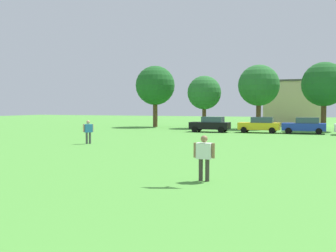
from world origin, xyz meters
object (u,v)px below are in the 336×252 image
Objects in this scene: parked_car_black_0 at (211,124)px; tree_center_left at (259,86)px; tree_left at (204,93)px; adult_bystander at (204,154)px; parked_car_yellow_1 at (260,125)px; parked_car_blue_2 at (305,125)px; bystander_near_trees at (88,130)px; tree_far_left at (155,86)px; tree_center_right at (324,84)px.

tree_center_left is (3.97, 8.20, 4.52)m from parked_car_black_0.
tree_left is (-2.80, 7.39, 3.68)m from parked_car_black_0.
adult_bystander is 37.42m from tree_center_left.
parked_car_yellow_1 is 0.64× the size of tree_left.
tree_center_left is (-1.25, 7.49, 4.52)m from parked_car_yellow_1.
adult_bystander reaches higher than parked_car_blue_2.
tree_center_left reaches higher than bystander_near_trees.
bystander_near_trees is 0.41× the size of parked_car_yellow_1.
tree_far_left is 1.24× the size of tree_left.
parked_car_black_0 is at bearing -151.00° from tree_center_right.
tree_left is at bearing -27.71° from parked_car_blue_2.
tree_center_right is (11.56, 6.40, 4.44)m from parked_car_black_0.
parked_car_yellow_1 is at bearing -174.48° from bystander_near_trees.
tree_center_left is at bearing -0.31° from tree_far_left.
tree_far_left is at bearing -133.26° from bystander_near_trees.
parked_car_black_0 is 10.17m from tree_center_left.
parked_car_yellow_1 is 1.00× the size of parked_car_blue_2.
tree_far_left reaches higher than bystander_near_trees.
parked_car_black_0 is at bearing -160.87° from bystander_near_trees.
parked_car_blue_2 is at bearing -179.16° from parked_car_yellow_1.
tree_far_left is (-9.97, 8.28, 4.75)m from parked_car_black_0.
parked_car_black_0 is at bearing -69.21° from tree_left.
adult_bystander is 41.19m from tree_far_left.
parked_car_black_0 is at bearing 103.29° from adult_bystander.
bystander_near_trees is 26.10m from tree_far_left.
parked_car_black_0 is 1.00× the size of parked_car_yellow_1.
parked_car_black_0 is 0.54× the size of tree_center_left.
bystander_near_trees is at bearing -125.35° from tree_center_right.
tree_center_left is at bearing 6.88° from tree_left.
parked_car_blue_2 is (9.77, 0.78, 0.00)m from parked_car_black_0.
parked_car_black_0 and parked_car_blue_2 have the same top height.
parked_car_yellow_1 is (5.22, 0.72, 0.00)m from parked_car_black_0.
bystander_near_trees is 0.21× the size of tree_far_left.
parked_car_blue_2 is (4.55, 0.07, 0.00)m from parked_car_yellow_1.
parked_car_black_0 is 8.71m from tree_left.
parked_car_black_0 is at bearing -39.69° from tree_far_left.
tree_left is 14.41m from tree_center_right.
tree_far_left is 7.30m from tree_left.
tree_left is (-12.57, 6.60, 3.68)m from parked_car_blue_2.
tree_far_left reaches higher than parked_car_yellow_1.
bystander_near_trees is at bearing -78.86° from tree_far_left.
adult_bystander is at bearing 104.33° from parked_car_black_0.
tree_far_left reaches higher than parked_car_black_0.
bystander_near_trees reaches higher than parked_car_yellow_1.
parked_car_blue_2 is at bearing -20.79° from tree_far_left.
bystander_near_trees is 0.26× the size of tree_left.
adult_bystander is 0.22× the size of tree_center_right.
tree_center_right is (1.79, 5.62, 4.44)m from parked_car_blue_2.
tree_far_left reaches higher than tree_left.
adult_bystander is 37.76m from tree_left.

